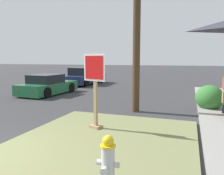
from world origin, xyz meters
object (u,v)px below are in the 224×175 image
manhole_cover (81,120)px  pickup_truck_navy (84,77)px  fire_hydrant (108,164)px  stop_sign (95,91)px  parked_sedan_green (48,86)px

manhole_cover → pickup_truck_navy: pickup_truck_navy is taller
fire_hydrant → pickup_truck_navy: pickup_truck_navy is taller
pickup_truck_navy → manhole_cover: bearing=-64.2°
stop_sign → fire_hydrant: bearing=-62.9°
stop_sign → pickup_truck_navy: bearing=118.0°
stop_sign → parked_sedan_green: stop_sign is taller
pickup_truck_navy → parked_sedan_green: bearing=-86.5°
stop_sign → manhole_cover: (-1.00, 0.95, -1.22)m
manhole_cover → stop_sign: bearing=-43.4°
fire_hydrant → parked_sedan_green: (-7.25, 8.63, 0.03)m
manhole_cover → parked_sedan_green: bearing=135.0°
fire_hydrant → parked_sedan_green: size_ratio=0.22×
stop_sign → pickup_truck_navy: size_ratio=0.44×
manhole_cover → pickup_truck_navy: (-5.09, 10.54, 0.61)m
fire_hydrant → pickup_truck_navy: 16.31m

